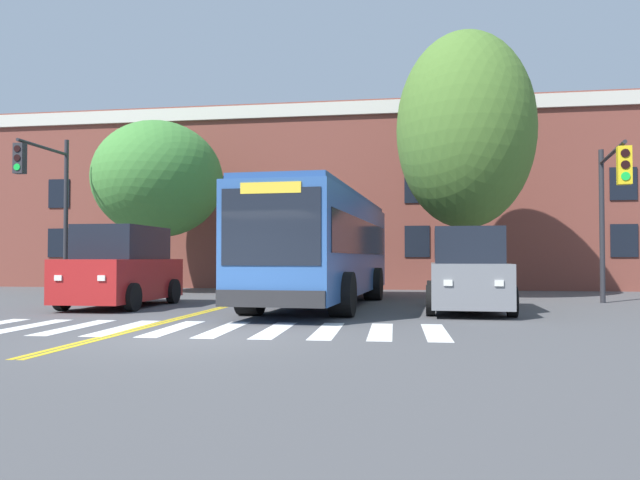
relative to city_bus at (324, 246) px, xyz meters
name	(u,v)px	position (x,y,z in m)	size (l,w,h in m)	color
ground_plane	(191,338)	(-1.20, -7.86, -1.79)	(120.00, 120.00, 0.00)	#4C4C4F
crosswalk	(173,328)	(-2.09, -6.52, -1.79)	(10.97, 3.30, 0.01)	white
lane_line_yellow_inner	(284,291)	(-2.86, 7.48, -1.79)	(0.12, 36.00, 0.01)	gold
lane_line_yellow_outer	(288,291)	(-2.70, 7.48, -1.79)	(0.12, 36.00, 0.01)	gold
city_bus	(324,246)	(0.00, 0.00, 0.00)	(3.23, 11.59, 3.29)	#2D5699
car_red_near_lane	(122,269)	(-5.75, -1.43, -0.68)	(2.29, 4.78, 2.35)	#AD1E1E
car_grey_far_lane	(467,272)	(4.08, -1.38, -0.74)	(2.23, 5.06, 2.21)	slate
traffic_light_near_corner	(611,194)	(8.36, 0.75, 1.51)	(0.70, 3.91, 4.87)	#28282D
traffic_light_far_corner	(48,190)	(-10.16, 1.72, 2.05)	(0.35, 3.10, 5.83)	#28282D
street_tree_curbside_large	(465,130)	(4.46, 4.16, 4.18)	(5.88, 6.23, 9.51)	brown
street_tree_curbside_small	(159,180)	(-7.76, 5.70, 2.84)	(5.60, 6.26, 7.04)	#4C3D2D
building_facade	(417,200)	(2.73, 13.20, 2.52)	(43.23, 7.52, 8.62)	brown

